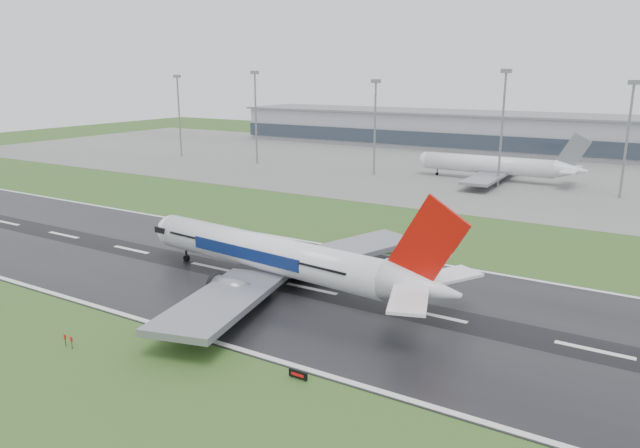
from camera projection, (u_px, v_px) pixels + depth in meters
The scene contains 12 objects.
ground at pixel (212, 268), 100.44m from camera, with size 520.00×520.00×0.00m, color #2D511D.
runway at pixel (212, 267), 100.42m from camera, with size 400.00×45.00×0.10m, color black.
apron at pixel (453, 169), 204.05m from camera, with size 400.00×130.00×0.08m, color slate.
terminal at pixel (500, 133), 251.92m from camera, with size 240.00×36.00×15.00m, color gray.
main_airliner at pixel (284, 235), 88.59m from camera, with size 57.27×54.55×16.91m, color white, non-canonical shape.
parked_airliner at pixel (496, 156), 180.10m from camera, with size 52.05×48.46×15.26m, color silver, non-canonical shape.
runway_sign at pixel (298, 375), 63.72m from camera, with size 2.30×0.26×1.04m, color black, non-canonical shape.
floodmast_0 at pixel (179, 118), 231.46m from camera, with size 0.64×0.64×30.54m, color gray.
floodmast_1 at pixel (256, 120), 212.39m from camera, with size 0.64×0.64×31.94m, color gray.
floodmast_2 at pixel (375, 130), 188.82m from camera, with size 0.64×0.64×29.25m, color gray.
floodmast_3 at pixel (502, 131), 168.26m from camera, with size 0.64×0.64×32.29m, color gray.
floodmast_4 at pixel (627, 143), 152.48m from camera, with size 0.64×0.64×29.44m, color gray.
Camera 1 is at (65.10, -72.13, 32.30)m, focal length 32.97 mm.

